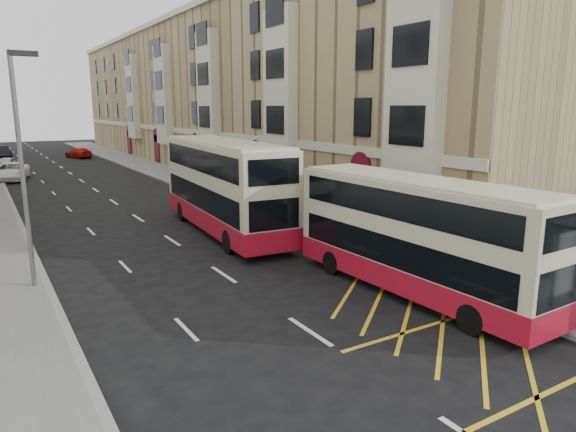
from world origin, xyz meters
TOP-DOWN VIEW (x-y plane):
  - ground at (0.00, 0.00)m, footprint 200.00×200.00m
  - pavement_right at (8.00, 30.00)m, footprint 4.00×120.00m
  - kerb_right at (6.00, 30.00)m, footprint 0.25×120.00m
  - kerb_left at (-6.00, 30.00)m, footprint 0.25×120.00m
  - road_markings at (0.00, 45.00)m, footprint 10.00×110.00m
  - terrace_right at (14.88, 45.38)m, footprint 10.75×79.00m
  - guard_railing at (6.25, 5.75)m, footprint 0.06×6.56m
  - street_lamp_near at (-6.35, 12.00)m, footprint 0.93×0.18m
  - double_decker_front at (4.76, 4.71)m, footprint 2.59×10.14m
  - double_decker_rear at (2.91, 16.20)m, footprint 3.55×11.91m
  - pedestrian_mid at (9.60, 4.27)m, footprint 0.89×0.75m
  - pedestrian_far at (7.51, 2.22)m, footprint 1.21×0.78m
  - white_van at (-5.20, 43.37)m, footprint 3.60×5.93m
  - car_silver at (-5.19, 50.67)m, footprint 2.96×4.48m
  - car_dark at (-4.98, 65.79)m, footprint 2.38×4.94m
  - car_red at (3.43, 61.62)m, footprint 3.09×4.73m

SIDE VIEW (x-z plane):
  - ground at x=0.00m, z-range 0.00..0.00m
  - road_markings at x=0.00m, z-range 0.00..0.01m
  - pavement_right at x=8.00m, z-range 0.00..0.15m
  - kerb_right at x=6.00m, z-range 0.00..0.15m
  - kerb_left at x=-6.00m, z-range 0.00..0.15m
  - car_red at x=3.43m, z-range 0.00..1.27m
  - car_silver at x=-5.19m, z-range 0.00..1.42m
  - white_van at x=-5.20m, z-range 0.00..1.54m
  - car_dark at x=-4.98m, z-range 0.00..1.56m
  - guard_railing at x=6.25m, z-range 0.35..1.36m
  - pedestrian_mid at x=9.60m, z-range 0.15..1.78m
  - pedestrian_far at x=7.51m, z-range 0.15..2.06m
  - double_decker_front at x=4.76m, z-range 0.04..4.06m
  - double_decker_rear at x=2.91m, z-range 0.04..4.73m
  - street_lamp_near at x=-6.35m, z-range 0.64..8.64m
  - terrace_right at x=14.88m, z-range -0.10..15.15m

